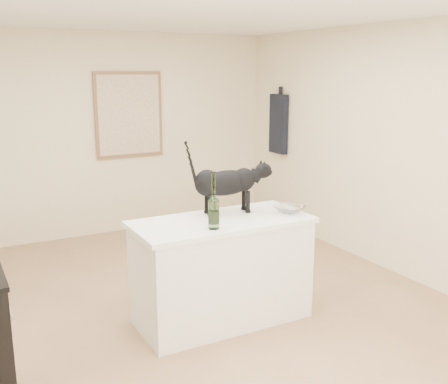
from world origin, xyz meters
TOP-DOWN VIEW (x-y plane):
  - floor at (0.00, 0.00)m, footprint 5.50×5.50m
  - ceiling at (0.00, 0.00)m, footprint 5.50×5.50m
  - wall_back at (0.00, 2.75)m, footprint 4.50×0.00m
  - wall_right at (2.25, 0.00)m, footprint 0.00×5.50m
  - island_base at (0.10, -0.20)m, footprint 1.44×0.67m
  - island_top at (0.10, -0.20)m, footprint 1.50×0.70m
  - artwork_frame at (0.30, 2.72)m, footprint 0.90×0.03m
  - artwork_canvas at (0.30, 2.70)m, footprint 0.82×0.00m
  - hanging_garment at (2.19, 2.05)m, footprint 0.08×0.34m
  - black_cat at (0.23, -0.04)m, footprint 0.71×0.32m
  - wine_bottle at (-0.08, -0.40)m, footprint 0.09×0.09m
  - glass_bowl at (0.73, -0.29)m, footprint 0.34×0.34m

SIDE VIEW (x-z plane):
  - floor at x=0.00m, z-range 0.00..0.00m
  - island_base at x=0.10m, z-range 0.00..0.86m
  - island_top at x=0.10m, z-range 0.86..0.90m
  - glass_bowl at x=0.73m, z-range 0.90..0.96m
  - wine_bottle at x=-0.08m, z-range 0.90..1.30m
  - black_cat at x=0.23m, z-range 0.90..1.38m
  - wall_back at x=0.00m, z-range -0.95..3.55m
  - wall_right at x=2.25m, z-range -1.45..4.05m
  - hanging_garment at x=2.19m, z-range 1.00..1.80m
  - artwork_frame at x=0.30m, z-range 1.00..2.10m
  - artwork_canvas at x=0.30m, z-range 1.04..2.06m
  - ceiling at x=0.00m, z-range 2.60..2.60m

